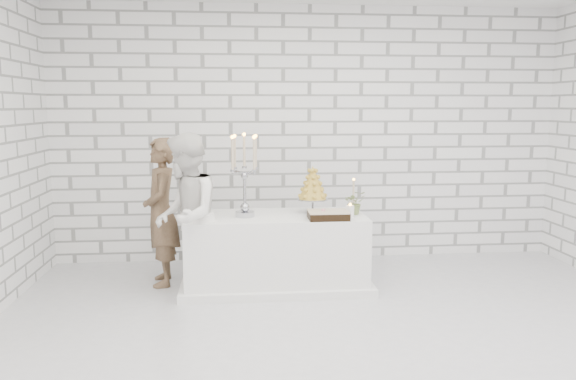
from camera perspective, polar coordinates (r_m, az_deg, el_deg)
The scene contains 12 objects.
ground at distance 4.63m, azimuth 6.27°, elevation -14.99°, with size 6.00×5.00×0.01m, color silver.
wall_back at distance 6.72m, azimuth 2.16°, elevation 5.62°, with size 6.00×0.01×3.00m, color white.
wall_front at distance 1.90m, azimuth 22.36°, elevation -2.57°, with size 6.00×0.01×3.00m, color white.
cake_table at distance 5.76m, azimuth -1.25°, elevation -6.22°, with size 1.80×0.80×0.75m, color white.
groom at distance 5.92m, azimuth -12.72°, elevation -2.19°, with size 0.56×0.36×1.52m, color brown.
bride at distance 5.45m, azimuth -10.32°, elevation -2.67°, with size 0.77×0.60×1.59m, color white.
candelabra at distance 5.55m, azimuth -4.43°, elevation 1.51°, with size 0.34×0.34×0.83m, color #A7A8B2, non-canonical shape.
croquembouche at distance 5.73m, azimuth 2.51°, elevation 0.04°, with size 0.32×0.32×0.49m, color olive, non-canonical shape.
chocolate_cake at distance 5.49m, azimuth 4.10°, elevation -2.54°, with size 0.39×0.28×0.08m, color black.
pillar_candle at distance 5.59m, azimuth 6.32°, elevation -2.16°, with size 0.08×0.08×0.12m, color white.
extra_taper at distance 5.94m, azimuth 6.66°, elevation -0.55°, with size 0.06×0.06×0.32m, color #C7B395.
flowers at distance 5.74m, azimuth 6.77°, elevation -1.26°, with size 0.22×0.19×0.24m, color #527035.
Camera 1 is at (-0.88, -4.15, 1.85)m, focal length 35.05 mm.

